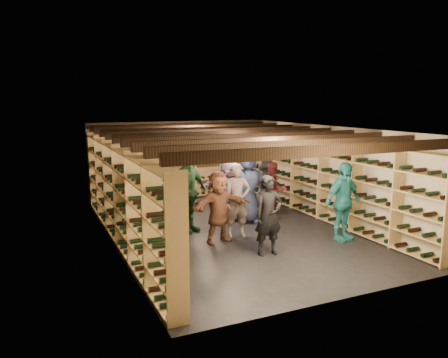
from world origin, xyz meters
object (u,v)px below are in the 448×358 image
crate_stack_right (228,196)px  person_11 (229,188)px  crate_stack_left (229,203)px  person_10 (187,192)px  person_8 (273,191)px  person_7 (237,200)px  person_0 (143,206)px  person_4 (343,202)px  person_6 (248,187)px  person_5 (218,207)px  person_1 (269,215)px  person_12 (265,183)px  crate_loose (221,213)px  person_9 (135,193)px

crate_stack_right → person_11: 1.67m
crate_stack_left → person_10: person_10 is taller
person_8 → person_7: bearing=-135.0°
person_11 → crate_stack_right: bearing=82.5°
person_0 → person_4: bearing=2.1°
person_11 → person_0: bearing=-137.2°
person_6 → person_8: bearing=9.0°
person_5 → person_8: 2.30m
person_0 → person_1: (2.13, -1.48, -0.08)m
person_12 → person_0: bearing=-147.5°
crate_loose → person_0: (-2.45, -1.60, 0.79)m
person_4 → person_12: 2.96m
person_4 → person_7: person_4 is taller
person_0 → person_10: person_10 is taller
crate_loose → person_10: 1.82m
person_4 → person_8: person_4 is taller
person_6 → person_11: (-0.32, 0.45, -0.09)m
crate_stack_left → crate_loose: 0.36m
person_7 → person_5: bearing=-150.7°
person_1 → person_4: bearing=7.4°
person_10 → person_12: person_10 is taller
person_7 → person_10: person_10 is taller
person_7 → person_4: bearing=-20.9°
crate_loose → person_7: size_ratio=0.30×
person_0 → person_5: (1.54, -0.36, -0.09)m
person_8 → crate_stack_right: bearing=113.7°
person_7 → crate_stack_right: bearing=78.8°
person_5 → crate_loose: bearing=54.2°
crate_loose → person_1: bearing=-96.0°
person_0 → person_5: bearing=7.2°
person_10 → person_7: bearing=-64.9°
person_0 → person_7: (2.08, -0.17, -0.05)m
person_6 → person_12: (0.93, 0.78, -0.11)m
person_11 → person_9: bearing=-171.8°
crate_loose → person_4: 3.44m
crate_stack_left → person_12: person_12 is taller
crate_stack_right → person_11: (-0.63, -1.44, 0.56)m
person_0 → person_10: 1.34m
person_0 → person_5: person_0 is taller
person_4 → person_5: 2.71m
person_0 → person_7: bearing=15.8°
person_1 → crate_stack_right: bearing=79.4°
person_7 → person_10: 1.20m
person_6 → crate_stack_left: bearing=114.7°
crate_stack_left → crate_stack_right: crate_stack_left is taller
person_12 → person_4: bearing=-75.0°
person_0 → person_6: (2.86, 0.81, 0.03)m
person_0 → person_6: bearing=36.3°
person_7 → person_8: bearing=41.8°
crate_stack_left → person_7: size_ratio=0.41×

